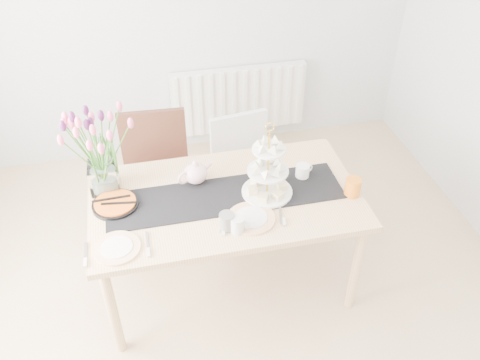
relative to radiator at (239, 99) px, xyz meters
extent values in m
plane|color=tan|center=(-0.50, -2.19, -0.45)|extent=(4.50, 4.50, 0.00)
plane|color=#B6B8BB|center=(-0.50, 0.06, 0.85)|extent=(4.00, 0.00, 4.00)
cube|color=white|center=(0.00, 0.00, 0.00)|extent=(1.20, 0.08, 0.60)
cube|color=tan|center=(-0.44, -1.63, 0.28)|extent=(1.60, 0.90, 0.04)
cylinder|color=tan|center=(-1.17, -2.01, -0.09)|extent=(0.06, 0.06, 0.71)
cylinder|color=tan|center=(0.29, -2.01, -0.09)|extent=(0.06, 0.06, 0.71)
cylinder|color=tan|center=(-1.17, -1.25, -0.09)|extent=(0.06, 0.06, 0.71)
cylinder|color=tan|center=(0.29, -1.25, -0.09)|extent=(0.06, 0.06, 0.71)
cube|color=#3B1C15|center=(-0.82, -1.08, 0.03)|extent=(0.49, 0.49, 0.04)
cube|color=#3B1C15|center=(-0.80, -0.86, 0.27)|extent=(0.46, 0.07, 0.44)
cylinder|color=#3B1C15|center=(-1.01, -1.24, -0.22)|extent=(0.04, 0.04, 0.46)
cylinder|color=#3B1C15|center=(-0.65, -1.27, -0.22)|extent=(0.04, 0.04, 0.46)
cylinder|color=#3B1C15|center=(-0.99, -0.89, -0.22)|extent=(0.04, 0.04, 0.46)
cylinder|color=#3B1C15|center=(-0.63, -0.91, -0.22)|extent=(0.04, 0.04, 0.46)
cube|color=silver|center=(-0.18, -1.10, -0.02)|extent=(0.48, 0.48, 0.04)
cube|color=silver|center=(-0.20, -0.91, 0.21)|extent=(0.43, 0.10, 0.40)
cylinder|color=silver|center=(-0.33, -1.31, -0.24)|extent=(0.04, 0.04, 0.41)
cylinder|color=silver|center=(0.03, -1.26, -0.24)|extent=(0.04, 0.04, 0.41)
cylinder|color=silver|center=(-0.38, -0.95, -0.24)|extent=(0.04, 0.04, 0.41)
cylinder|color=silver|center=(-0.02, -0.90, -0.24)|extent=(0.04, 0.04, 0.41)
cube|color=black|center=(-0.44, -1.63, 0.30)|extent=(1.40, 0.35, 0.01)
cube|color=silver|center=(-1.13, -1.39, 0.39)|extent=(0.17, 0.17, 0.17)
cylinder|color=gold|center=(-0.20, -1.66, 0.52)|extent=(0.01, 0.01, 0.44)
cylinder|color=white|center=(-0.20, -1.66, 0.32)|extent=(0.30, 0.30, 0.01)
cylinder|color=white|center=(-0.20, -1.66, 0.47)|extent=(0.24, 0.24, 0.01)
cylinder|color=white|center=(-0.20, -1.66, 0.62)|extent=(0.19, 0.19, 0.01)
cylinder|color=white|center=(0.06, -1.55, 0.34)|extent=(0.11, 0.11, 0.09)
cylinder|color=black|center=(-1.08, -1.58, 0.31)|extent=(0.27, 0.27, 0.02)
cylinder|color=orange|center=(-1.08, -1.58, 0.33)|extent=(0.24, 0.24, 0.01)
cylinder|color=slate|center=(-0.49, -1.90, 0.35)|extent=(0.10, 0.10, 0.10)
cylinder|color=silver|center=(-0.44, -1.93, 0.35)|extent=(0.10, 0.10, 0.09)
cylinder|color=orange|center=(0.30, -1.78, 0.36)|extent=(0.13, 0.13, 0.11)
cylinder|color=white|center=(-1.09, -1.93, 0.31)|extent=(0.26, 0.26, 0.01)
cylinder|color=silver|center=(-0.34, -1.86, 0.31)|extent=(0.33, 0.33, 0.01)
camera|label=1|loc=(-0.86, -3.89, 2.25)|focal=38.00mm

